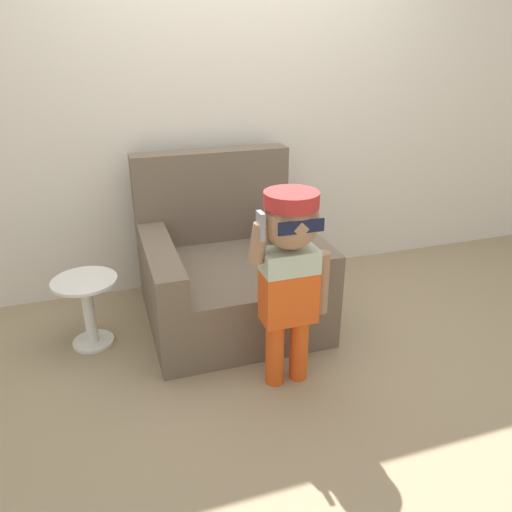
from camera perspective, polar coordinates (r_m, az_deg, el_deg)
name	(u,v)px	position (r m, az deg, el deg)	size (l,w,h in m)	color
ground_plane	(266,318)	(3.29, 1.11, -7.07)	(10.00, 10.00, 0.00)	#998466
wall_back	(233,99)	(3.53, -2.69, 17.47)	(10.00, 0.05, 2.60)	silver
armchair	(227,270)	(3.21, -3.30, -1.57)	(1.04, 1.05, 1.01)	#6B5B4C
person_child	(290,261)	(2.41, 3.92, -0.60)	(0.43, 0.32, 1.05)	#E05119
side_table	(88,305)	(3.07, -18.65, -5.35)	(0.37, 0.37, 0.43)	white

